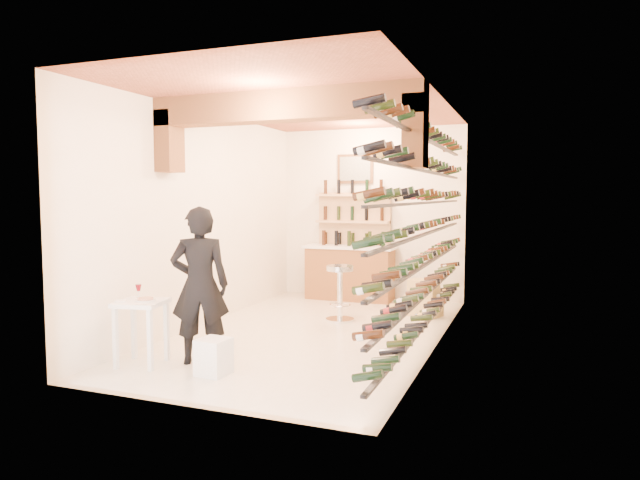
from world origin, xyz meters
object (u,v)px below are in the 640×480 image
Objects in this scene: wine_rack at (422,226)px; crate_lower at (423,306)px; tasting_table at (141,312)px; white_stool at (214,357)px; chrome_barstool at (340,289)px; back_counter at (350,271)px; person at (200,285)px.

wine_rack is 10.54× the size of crate_lower.
tasting_table is 2.29× the size of white_stool.
chrome_barstool is at bearing 53.79° from tasting_table.
wine_rack is at bearing 25.51° from tasting_table.
back_counter is 1.85m from crate_lower.
back_counter is at bearing 67.24° from tasting_table.
chrome_barstool is at bearing 81.76° from white_stool.
back_counter reaches higher than crate_lower.
person is at bearing -106.84° from chrome_barstool.
person is 2.11× the size of chrome_barstool.
wine_rack is 6.31× the size of tasting_table.
chrome_barstool is 1.59× the size of crate_lower.
tasting_table reaches higher than chrome_barstool.
tasting_table is 0.73m from person.
white_stool is at bearing -112.42° from crate_lower.
person is (-0.39, -4.43, 0.38)m from back_counter.
white_stool is 0.73× the size of crate_lower.
tasting_table is at bearing -0.93° from person.
chrome_barstool is at bearing -76.91° from back_counter.
person is at bearing 16.44° from tasting_table.
white_stool is 0.46× the size of chrome_barstool.
back_counter reaches higher than chrome_barstool.
tasting_table is (-0.98, -4.73, 0.08)m from back_counter.
wine_rack is at bearing -80.85° from crate_lower.
tasting_table reaches higher than white_stool.
person reaches higher than back_counter.
back_counter is 0.93× the size of person.
wine_rack is 1.97m from chrome_barstool.
chrome_barstool is (1.39, 2.96, -0.11)m from tasting_table.
crate_lower is at bearing -147.55° from person.
back_counter is 4.46m from person.
wine_rack is 3.63m from tasting_table.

